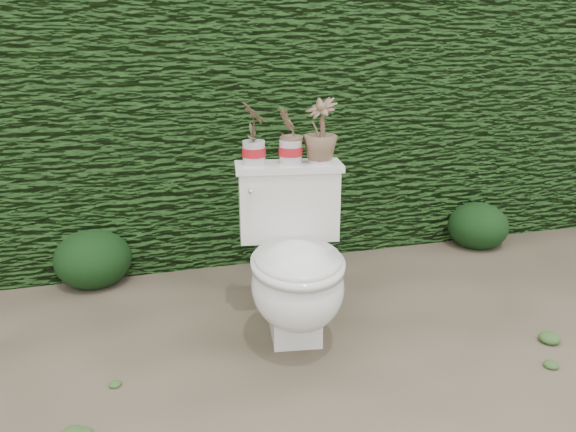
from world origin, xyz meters
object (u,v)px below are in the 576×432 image
object	(u,v)px
potted_plant_center	(291,137)
potted_plant_left	(254,135)
toilet	(295,266)
potted_plant_right	(320,132)

from	to	relation	value
potted_plant_center	potted_plant_left	bearing A→B (deg)	-67.76
potted_plant_left	potted_plant_center	distance (m)	0.17
potted_plant_left	potted_plant_center	size ratio (longest dim) A/B	1.10
toilet	potted_plant_right	size ratio (longest dim) A/B	2.72
potted_plant_center	potted_plant_right	world-z (taller)	potted_plant_right
potted_plant_left	potted_plant_center	xyz separation A→B (m)	(0.17, -0.03, -0.01)
potted_plant_center	potted_plant_right	size ratio (longest dim) A/B	0.88
toilet	potted_plant_right	bearing A→B (deg)	58.21
toilet	potted_plant_left	bearing A→B (deg)	123.93
potted_plant_center	toilet	bearing A→B (deg)	20.03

